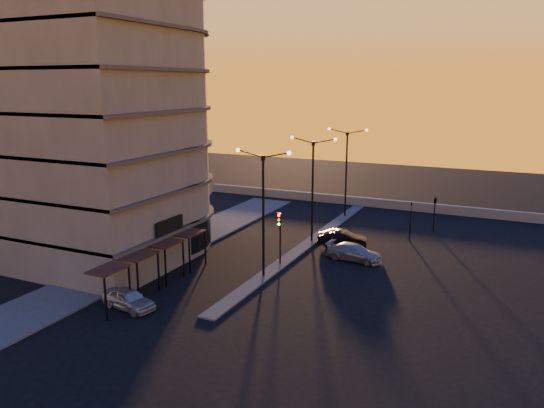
{
  "coord_description": "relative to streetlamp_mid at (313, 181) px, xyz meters",
  "views": [
    {
      "loc": [
        16.24,
        -33.31,
        14.03
      ],
      "look_at": [
        -1.66,
        5.04,
        4.36
      ],
      "focal_mm": 35.0,
      "sensor_mm": 36.0,
      "label": 1
    }
  ],
  "objects": [
    {
      "name": "median",
      "position": [
        0.0,
        0.0,
        -5.53
      ],
      "size": [
        1.2,
        36.0,
        0.12
      ],
      "primitive_type": "cube",
      "color": "#454643",
      "rests_on": "ground"
    },
    {
      "name": "streetlamp_mid",
      "position": [
        0.0,
        0.0,
        0.0
      ],
      "size": [
        4.32,
        0.32,
        9.51
      ],
      "color": "black",
      "rests_on": "ground"
    },
    {
      "name": "car_sedan",
      "position": [
        2.93,
        -0.17,
        -4.89
      ],
      "size": [
        4.52,
        2.4,
        1.41
      ],
      "primitive_type": "imported",
      "rotation": [
        0.0,
        0.0,
        1.79
      ],
      "color": "black",
      "rests_on": "ground"
    },
    {
      "name": "sidewalk_west",
      "position": [
        -10.5,
        -6.0,
        -5.53
      ],
      "size": [
        5.0,
        40.0,
        0.12
      ],
      "primitive_type": "cube",
      "color": "#454643",
      "rests_on": "ground"
    },
    {
      "name": "building",
      "position": [
        -14.0,
        -9.97,
        6.32
      ],
      "size": [
        14.35,
        17.08,
        25.0
      ],
      "color": "#67635B",
      "rests_on": "ground"
    },
    {
      "name": "traffic_light_main",
      "position": [
        0.0,
        -7.13,
        -2.7
      ],
      "size": [
        0.28,
        0.44,
        4.25
      ],
      "color": "black",
      "rests_on": "ground"
    },
    {
      "name": "car_wagon",
      "position": [
        4.99,
        -3.43,
        -4.93
      ],
      "size": [
        4.74,
        2.32,
        1.33
      ],
      "primitive_type": "imported",
      "rotation": [
        0.0,
        0.0,
        1.47
      ],
      "color": "#9B9EA2",
      "rests_on": "ground"
    },
    {
      "name": "ground",
      "position": [
        0.0,
        -10.0,
        -5.59
      ],
      "size": [
        120.0,
        120.0,
        0.0
      ],
      "primitive_type": "plane",
      "color": "black",
      "rests_on": "ground"
    },
    {
      "name": "parapet",
      "position": [
        2.0,
        16.0,
        -5.09
      ],
      "size": [
        44.0,
        0.5,
        1.0
      ],
      "primitive_type": "cube",
      "color": "slate",
      "rests_on": "ground"
    },
    {
      "name": "streetlamp_far",
      "position": [
        0.0,
        10.0,
        0.0
      ],
      "size": [
        4.32,
        0.32,
        9.51
      ],
      "color": "black",
      "rests_on": "ground"
    },
    {
      "name": "car_hatchback",
      "position": [
        -5.34,
        -18.66,
        -4.94
      ],
      "size": [
        4.05,
        2.18,
        1.31
      ],
      "primitive_type": "imported",
      "rotation": [
        0.0,
        0.0,
        1.4
      ],
      "color": "#B8BDC0",
      "rests_on": "ground"
    },
    {
      "name": "streetlamp_near",
      "position": [
        0.0,
        -10.0,
        0.0
      ],
      "size": [
        4.32,
        0.32,
        9.51
      ],
      "color": "black",
      "rests_on": "ground"
    },
    {
      "name": "signal_east_b",
      "position": [
        9.5,
        8.0,
        -2.49
      ],
      "size": [
        0.42,
        1.99,
        3.6
      ],
      "color": "black",
      "rests_on": "ground"
    },
    {
      "name": "signal_east_a",
      "position": [
        8.0,
        4.0,
        -3.66
      ],
      "size": [
        0.13,
        0.16,
        3.6
      ],
      "color": "black",
      "rests_on": "ground"
    }
  ]
}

